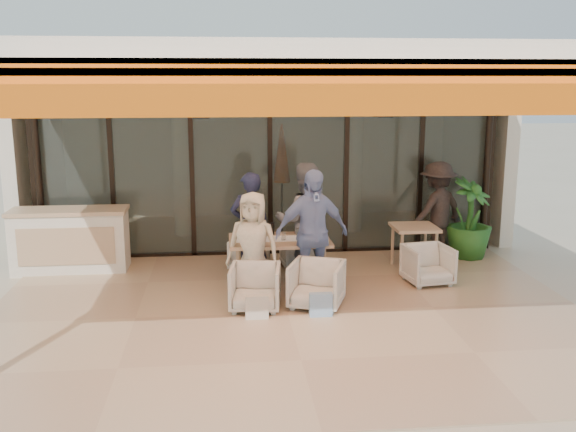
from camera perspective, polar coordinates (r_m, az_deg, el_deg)
name	(u,v)px	position (r m, az deg, el deg)	size (l,w,h in m)	color
ground	(287,314)	(8.69, -0.05, -8.71)	(70.00, 70.00, 0.00)	#C6B293
terrace_floor	(287,314)	(8.68, -0.05, -8.68)	(8.00, 6.00, 0.01)	tan
terrace_structure	(290,65)	(7.85, 0.15, 13.30)	(8.00, 6.00, 3.40)	silver
glass_storefront	(270,166)	(11.20, -1.62, 4.49)	(8.08, 0.10, 3.20)	#9EADA3
interior_block	(262,121)	(13.44, -2.35, 8.47)	(9.05, 3.62, 3.52)	silver
host_counter	(70,240)	(10.96, -18.78, -2.02)	(1.85, 0.65, 1.04)	silver
dining_table	(279,243)	(9.59, -0.80, -2.38)	(1.50, 0.90, 0.93)	tan
chair_far_left	(249,252)	(10.58, -3.48, -3.22)	(0.57, 0.53, 0.59)	silver
chair_far_right	(300,250)	(10.64, 1.05, -3.05)	(0.59, 0.55, 0.60)	silver
chair_near_left	(255,285)	(8.75, -2.94, -6.18)	(0.67, 0.63, 0.69)	silver
chair_near_right	(316,283)	(8.82, 2.55, -5.93)	(0.69, 0.65, 0.71)	silver
diner_navy	(250,226)	(9.96, -3.40, -0.90)	(0.62, 0.41, 1.70)	#171B34
diner_grey	(304,221)	(10.01, 1.41, -0.41)	(0.89, 0.69, 1.83)	slate
diner_cream	(253,246)	(9.10, -3.13, -2.64)	(0.75, 0.49, 1.54)	beige
diner_periwinkle	(312,234)	(9.14, 2.12, -1.57)	(1.09, 0.45, 1.85)	#7D97D0
tote_bag_cream	(257,308)	(8.43, -2.78, -8.16)	(0.30, 0.10, 0.34)	silver
tote_bag_blue	(321,306)	(8.51, 2.93, -7.96)	(0.30, 0.10, 0.34)	#99BFD8
side_table	(414,232)	(10.63, 11.17, -1.43)	(0.70, 0.70, 0.74)	tan
side_chair	(428,263)	(10.02, 12.34, -4.11)	(0.65, 0.61, 0.67)	silver
standing_woman	(437,210)	(11.44, 13.11, 0.52)	(1.10, 0.63, 1.70)	black
potted_palm	(470,219)	(11.55, 15.85, -0.25)	(0.79, 0.79, 1.41)	#1E5919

